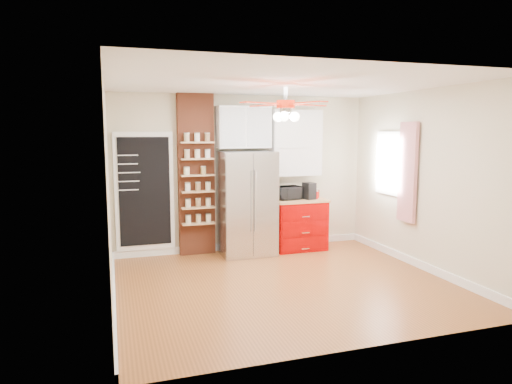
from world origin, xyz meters
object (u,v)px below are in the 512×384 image
object	(u,v)px
ceiling_fan	(286,105)
toaster_oven	(288,193)
coffee_maker	(309,191)
pantry_jar_oats	(187,171)
canister_left	(316,195)
fridge	(247,203)
red_cabinet	(298,224)

from	to	relation	value
ceiling_fan	toaster_oven	size ratio (longest dim) A/B	3.31
coffee_maker	pantry_jar_oats	world-z (taller)	pantry_jar_oats
coffee_maker	canister_left	bearing A→B (deg)	-7.61
canister_left	pantry_jar_oats	size ratio (longest dim) A/B	1.09
fridge	coffee_maker	xyz separation A→B (m)	(1.13, -0.04, 0.17)
toaster_oven	canister_left	xyz separation A→B (m)	(0.50, -0.07, -0.05)
fridge	coffee_maker	size ratio (longest dim) A/B	6.00
ceiling_fan	toaster_oven	xyz separation A→B (m)	(0.71, 1.67, -1.41)
ceiling_fan	coffee_maker	world-z (taller)	ceiling_fan
pantry_jar_oats	ceiling_fan	bearing A→B (deg)	-59.75
ceiling_fan	pantry_jar_oats	bearing A→B (deg)	120.25
toaster_oven	coffee_maker	xyz separation A→B (m)	(0.37, -0.08, 0.03)
fridge	coffee_maker	distance (m)	1.14
ceiling_fan	canister_left	distance (m)	2.48
ceiling_fan	coffee_maker	size ratio (longest dim) A/B	4.80
fridge	toaster_oven	size ratio (longest dim) A/B	4.14
fridge	ceiling_fan	distance (m)	2.25
fridge	toaster_oven	distance (m)	0.78
fridge	ceiling_fan	size ratio (longest dim) A/B	1.25
red_cabinet	coffee_maker	bearing A→B (deg)	-28.94
red_cabinet	ceiling_fan	world-z (taller)	ceiling_fan
red_cabinet	ceiling_fan	size ratio (longest dim) A/B	0.67
fridge	ceiling_fan	xyz separation A→B (m)	(0.05, -1.63, 1.55)
red_cabinet	ceiling_fan	xyz separation A→B (m)	(-0.92, -1.68, 1.97)
pantry_jar_oats	fridge	bearing A→B (deg)	-8.14
toaster_oven	canister_left	size ratio (longest dim) A/B	3.25
ceiling_fan	pantry_jar_oats	size ratio (longest dim) A/B	11.76
fridge	ceiling_fan	world-z (taller)	ceiling_fan
coffee_maker	toaster_oven	bearing A→B (deg)	155.22
red_cabinet	coffee_maker	distance (m)	0.62
fridge	coffee_maker	world-z (taller)	fridge
canister_left	pantry_jar_oats	xyz separation A→B (m)	(-2.24, 0.17, 0.47)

